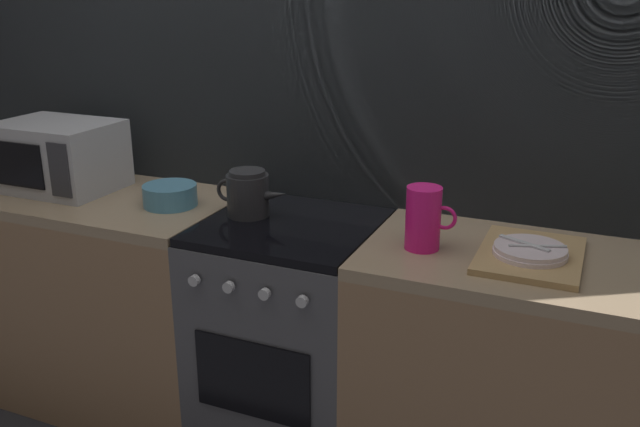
{
  "coord_description": "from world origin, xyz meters",
  "views": [
    {
      "loc": [
        0.97,
        -1.99,
        1.69
      ],
      "look_at": [
        0.11,
        0.0,
        0.95
      ],
      "focal_mm": 38.03,
      "sensor_mm": 36.0,
      "label": 1
    }
  ],
  "objects_px": {
    "microwave": "(58,156)",
    "dish_pile": "(530,254)",
    "kettle": "(248,194)",
    "mixing_bowl": "(170,195)",
    "stove_unit": "(292,338)",
    "pitcher": "(424,218)"
  },
  "relations": [
    {
      "from": "stove_unit",
      "to": "microwave",
      "type": "height_order",
      "value": "microwave"
    },
    {
      "from": "stove_unit",
      "to": "dish_pile",
      "type": "xyz_separation_m",
      "value": [
        0.81,
        -0.01,
        0.47
      ]
    },
    {
      "from": "kettle",
      "to": "mixing_bowl",
      "type": "xyz_separation_m",
      "value": [
        -0.32,
        -0.02,
        -0.04
      ]
    },
    {
      "from": "kettle",
      "to": "mixing_bowl",
      "type": "distance_m",
      "value": 0.33
    },
    {
      "from": "mixing_bowl",
      "to": "pitcher",
      "type": "bearing_deg",
      "value": -2.72
    },
    {
      "from": "microwave",
      "to": "mixing_bowl",
      "type": "height_order",
      "value": "microwave"
    },
    {
      "from": "kettle",
      "to": "mixing_bowl",
      "type": "relative_size",
      "value": 1.42
    },
    {
      "from": "stove_unit",
      "to": "mixing_bowl",
      "type": "bearing_deg",
      "value": -179.93
    },
    {
      "from": "mixing_bowl",
      "to": "pitcher",
      "type": "height_order",
      "value": "pitcher"
    },
    {
      "from": "dish_pile",
      "to": "stove_unit",
      "type": "bearing_deg",
      "value": 179.38
    },
    {
      "from": "stove_unit",
      "to": "mixing_bowl",
      "type": "xyz_separation_m",
      "value": [
        -0.49,
        -0.0,
        0.49
      ]
    },
    {
      "from": "kettle",
      "to": "dish_pile",
      "type": "xyz_separation_m",
      "value": [
        0.98,
        -0.03,
        -0.06
      ]
    },
    {
      "from": "pitcher",
      "to": "dish_pile",
      "type": "height_order",
      "value": "pitcher"
    },
    {
      "from": "stove_unit",
      "to": "mixing_bowl",
      "type": "relative_size",
      "value": 4.5
    },
    {
      "from": "stove_unit",
      "to": "microwave",
      "type": "distance_m",
      "value": 1.19
    },
    {
      "from": "microwave",
      "to": "dish_pile",
      "type": "bearing_deg",
      "value": -0.78
    },
    {
      "from": "kettle",
      "to": "microwave",
      "type": "bearing_deg",
      "value": -179.91
    },
    {
      "from": "stove_unit",
      "to": "dish_pile",
      "type": "distance_m",
      "value": 0.93
    },
    {
      "from": "microwave",
      "to": "pitcher",
      "type": "distance_m",
      "value": 1.52
    },
    {
      "from": "kettle",
      "to": "dish_pile",
      "type": "distance_m",
      "value": 0.98
    },
    {
      "from": "microwave",
      "to": "pitcher",
      "type": "relative_size",
      "value": 2.3
    },
    {
      "from": "pitcher",
      "to": "stove_unit",
      "type": "bearing_deg",
      "value": 174.43
    }
  ]
}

